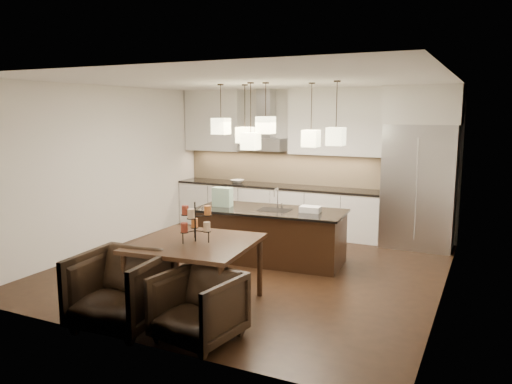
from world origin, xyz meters
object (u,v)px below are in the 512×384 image
at_px(refrigerator, 419,187).
at_px(armchair_right, 198,307).
at_px(armchair_left, 120,290).
at_px(island_body, 270,236).
at_px(dining_table, 196,274).

xyz_separation_m(refrigerator, armchair_right, (-1.51, -4.79, -0.71)).
bearing_deg(armchair_right, armchair_left, -165.69).
relative_size(island_body, armchair_left, 2.44).
height_order(dining_table, armchair_right, dining_table).
bearing_deg(armchair_right, refrigerator, 81.24).
xyz_separation_m(island_body, armchair_left, (-0.47, -3.00, 0.02)).
height_order(island_body, armchair_left, armchair_left).
distance_m(refrigerator, armchair_right, 5.07).
height_order(refrigerator, island_body, refrigerator).
bearing_deg(refrigerator, armchair_left, -116.75).
xyz_separation_m(refrigerator, dining_table, (-2.03, -4.01, -0.66)).
relative_size(refrigerator, dining_table, 1.57).
relative_size(refrigerator, island_body, 0.94).
bearing_deg(armchair_left, armchair_right, 1.18).
distance_m(dining_table, armchair_left, 0.97).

